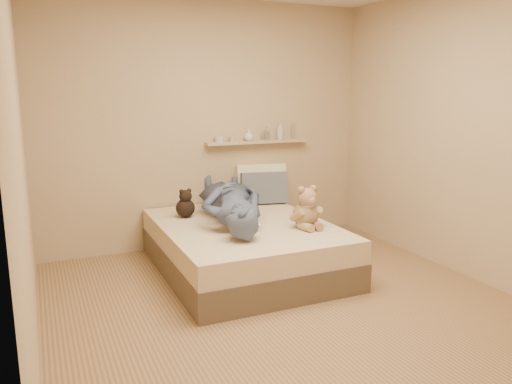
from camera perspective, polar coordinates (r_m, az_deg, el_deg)
name	(u,v)px	position (r m, az deg, el deg)	size (l,w,h in m)	color
room	(292,141)	(3.65, 4.18, 5.83)	(3.80, 3.80, 3.80)	#97744E
bed	(244,247)	(4.70, -1.40, -6.27)	(1.50, 1.90, 0.45)	brown
game_console	(251,224)	(4.10, -0.62, -3.65)	(0.16, 0.08, 0.05)	silver
teddy_bear	(307,210)	(4.47, 5.82, -2.10)	(0.32, 0.31, 0.39)	#8C6B4D
dark_plush	(185,205)	(4.87, -8.07, -1.48)	(0.19, 0.19, 0.29)	black
pillow_cream	(261,183)	(5.55, 0.59, 1.05)	(0.55, 0.16, 0.40)	beige
pillow_grey	(264,188)	(5.42, 0.92, 0.46)	(0.50, 0.14, 0.34)	slate
person	(230,200)	(4.71, -2.98, -0.98)	(0.58, 1.60, 0.38)	#414867
wall_shelf	(258,142)	(5.56, 0.18, 5.74)	(1.20, 0.12, 0.03)	tan
shelf_bottles	(258,134)	(5.55, 0.28, 6.65)	(0.96, 0.14, 0.21)	silver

